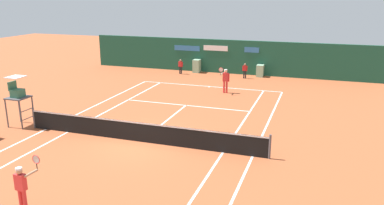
{
  "coord_description": "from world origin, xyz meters",
  "views": [
    {
      "loc": [
        7.72,
        -15.14,
        6.68
      ],
      "look_at": [
        1.05,
        4.47,
        0.8
      ],
      "focal_mm": 35.99,
      "sensor_mm": 36.0,
      "label": 1
    }
  ],
  "objects_px": {
    "ball_kid_centre_post": "(245,70)",
    "ball_kid_left_post": "(181,66)",
    "umpire_chair": "(18,95)",
    "player_near_side": "(22,185)",
    "tennis_ball_by_sideline": "(138,88)",
    "player_on_baseline": "(225,79)"
  },
  "relations": [
    {
      "from": "umpire_chair",
      "to": "ball_kid_centre_post",
      "type": "height_order",
      "value": "umpire_chair"
    },
    {
      "from": "umpire_chair",
      "to": "player_on_baseline",
      "type": "distance_m",
      "value": 13.23
    },
    {
      "from": "player_on_baseline",
      "to": "tennis_ball_by_sideline",
      "type": "relative_size",
      "value": 27.71
    },
    {
      "from": "player_on_baseline",
      "to": "tennis_ball_by_sideline",
      "type": "distance_m",
      "value": 6.43
    },
    {
      "from": "player_on_baseline",
      "to": "player_near_side",
      "type": "height_order",
      "value": "player_on_baseline"
    },
    {
      "from": "player_on_baseline",
      "to": "ball_kid_left_post",
      "type": "distance_m",
      "value": 7.33
    },
    {
      "from": "ball_kid_centre_post",
      "to": "tennis_ball_by_sideline",
      "type": "bearing_deg",
      "value": 41.45
    },
    {
      "from": "ball_kid_centre_post",
      "to": "ball_kid_left_post",
      "type": "bearing_deg",
      "value": -0.66
    },
    {
      "from": "ball_kid_left_post",
      "to": "tennis_ball_by_sideline",
      "type": "bearing_deg",
      "value": 86.14
    },
    {
      "from": "ball_kid_centre_post",
      "to": "ball_kid_left_post",
      "type": "distance_m",
      "value": 5.57
    },
    {
      "from": "umpire_chair",
      "to": "ball_kid_centre_post",
      "type": "bearing_deg",
      "value": 150.07
    },
    {
      "from": "player_near_side",
      "to": "tennis_ball_by_sideline",
      "type": "relative_size",
      "value": 26.09
    },
    {
      "from": "umpire_chair",
      "to": "ball_kid_left_post",
      "type": "bearing_deg",
      "value": 168.06
    },
    {
      "from": "player_on_baseline",
      "to": "tennis_ball_by_sideline",
      "type": "height_order",
      "value": "player_on_baseline"
    },
    {
      "from": "player_near_side",
      "to": "ball_kid_centre_post",
      "type": "xyz_separation_m",
      "value": [
        2.7,
        21.95,
        -0.22
      ]
    },
    {
      "from": "player_near_side",
      "to": "ball_kid_left_post",
      "type": "xyz_separation_m",
      "value": [
        -2.87,
        21.95,
        -0.2
      ]
    },
    {
      "from": "ball_kid_left_post",
      "to": "tennis_ball_by_sideline",
      "type": "xyz_separation_m",
      "value": [
        -1.08,
        -6.01,
        -0.69
      ]
    },
    {
      "from": "player_near_side",
      "to": "ball_kid_centre_post",
      "type": "height_order",
      "value": "player_near_side"
    },
    {
      "from": "player_on_baseline",
      "to": "player_near_side",
      "type": "relative_size",
      "value": 1.06
    },
    {
      "from": "umpire_chair",
      "to": "player_near_side",
      "type": "xyz_separation_m",
      "value": [
        6.11,
        -6.65,
        -0.75
      ]
    },
    {
      "from": "ball_kid_left_post",
      "to": "tennis_ball_by_sideline",
      "type": "distance_m",
      "value": 6.15
    },
    {
      "from": "ball_kid_left_post",
      "to": "tennis_ball_by_sideline",
      "type": "height_order",
      "value": "ball_kid_left_post"
    }
  ]
}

